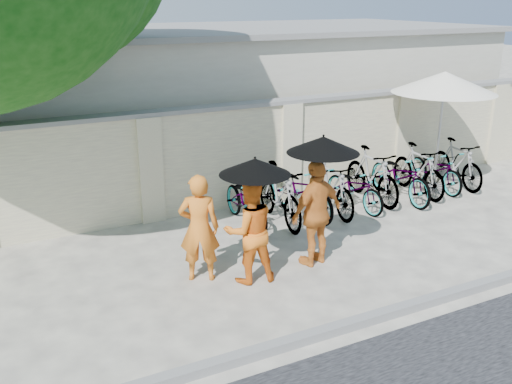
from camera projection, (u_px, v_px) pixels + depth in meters
name	position (u px, v px, depth m)	size (l,w,h in m)	color
ground	(277.00, 276.00, 8.71)	(80.00, 80.00, 0.00)	beige
kerb	(342.00, 327.00, 7.26)	(40.00, 0.16, 0.12)	slate
compound_wall	(244.00, 156.00, 11.51)	(20.00, 0.30, 2.00)	beige
building_behind	(216.00, 95.00, 14.95)	(14.00, 6.00, 3.20)	beige
monk_left	(199.00, 228.00, 8.38)	(0.60, 0.39, 1.65)	orange
monk_center	(250.00, 231.00, 8.34)	(0.78, 0.61, 1.60)	orange
parasol_center	(255.00, 167.00, 7.97)	(1.02, 1.02, 1.01)	black
monk_right	(317.00, 213.00, 8.87)	(1.00, 0.42, 1.71)	orange
parasol_right	(323.00, 145.00, 8.45)	(1.10, 1.10, 1.12)	black
patio_umbrella	(444.00, 84.00, 11.86)	(2.62, 2.62, 2.59)	slate
bike_0	(247.00, 201.00, 10.54)	(0.62, 1.77, 0.93)	#A5A5A6
bike_1	(279.00, 195.00, 10.58)	(0.53, 1.88, 1.13)	#A5A5A6
bike_2	(301.00, 190.00, 11.00)	(0.68, 1.96, 1.03)	#A5A5A6
bike_3	(331.00, 187.00, 11.10)	(0.50, 1.77, 1.06)	#A5A5A6
bike_4	(355.00, 188.00, 11.38)	(0.57, 1.64, 0.86)	#A5A5A6
bike_5	(372.00, 175.00, 11.77)	(0.52, 1.86, 1.12)	#A5A5A6
bike_6	(401.00, 176.00, 11.85)	(0.67, 1.93, 1.02)	#A5A5A6
bike_7	(419.00, 170.00, 12.19)	(0.51, 1.79, 1.08)	#A5A5A6
bike_8	(436.00, 169.00, 12.53)	(0.60, 1.73, 0.91)	#A5A5A6
bike_9	(457.00, 163.00, 12.72)	(0.49, 1.74, 1.05)	#A5A5A6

